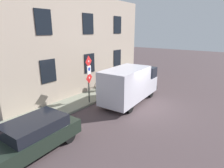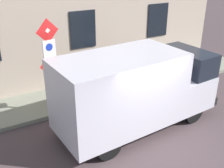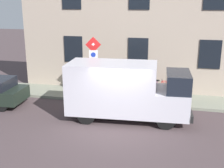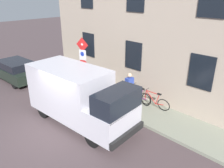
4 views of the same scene
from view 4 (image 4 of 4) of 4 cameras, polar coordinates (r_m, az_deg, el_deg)
ground_plane at (r=10.09m, az=-14.10°, el=-11.74°), size 80.00×80.00×0.00m
sidewalk_slab at (r=12.22m, az=1.99°, el=-4.18°), size 2.10×15.70×0.14m
building_facade at (r=12.11m, az=6.88°, el=13.73°), size 0.75×13.70×7.47m
sign_post_stacked at (r=12.30m, az=-7.44°, el=6.20°), size 0.20×0.55×3.10m
delivery_van at (r=9.98m, az=-8.59°, el=-2.82°), size 2.37×5.46×2.50m
parked_hatchback at (r=16.23m, az=-23.48°, el=3.34°), size 1.99×4.10×1.38m
bicycle_red at (r=11.35m, az=10.70°, el=-4.32°), size 0.46×1.72×0.89m
bicycle_purple at (r=11.85m, az=6.91°, el=-2.88°), size 0.46×1.71×0.89m
pedestrian at (r=11.30m, az=4.44°, el=-0.96°), size 0.42×0.29×1.72m
litter_bin at (r=10.96m, az=3.14°, el=-4.50°), size 0.44×0.44×0.90m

